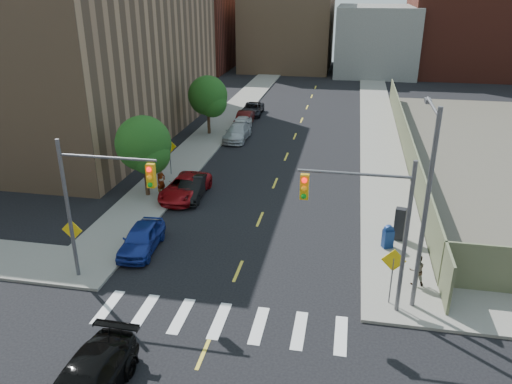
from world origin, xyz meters
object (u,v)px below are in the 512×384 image
at_px(parked_car_silver, 238,132).
at_px(payphone, 400,224).
at_px(mailbox, 388,237).
at_px(parked_car_black, 192,188).
at_px(parked_car_maroon, 244,118).
at_px(parked_car_grey, 252,109).
at_px(parked_car_blue, 142,238).
at_px(pedestrian_east, 417,270).
at_px(pedestrian_west, 161,182).
at_px(parked_car_red, 185,187).
at_px(parked_car_white, 241,123).

xyz_separation_m(parked_car_silver, payphone, (13.02, -17.24, 0.38)).
bearing_deg(mailbox, parked_car_black, 135.55).
relative_size(parked_car_black, parked_car_maroon, 1.05).
xyz_separation_m(parked_car_black, parked_car_silver, (0.01, 13.50, 0.01)).
bearing_deg(parked_car_grey, parked_car_black, -90.85).
xyz_separation_m(parked_car_black, parked_car_grey, (-0.48, 22.89, -0.05)).
distance_m(parked_car_blue, pedestrian_east, 14.02).
height_order(payphone, pedestrian_west, pedestrian_west).
relative_size(parked_car_black, parked_car_grey, 0.92).
xyz_separation_m(mailbox, pedestrian_west, (-14.38, 4.41, 0.35)).
bearing_deg(payphone, parked_car_maroon, 133.43).
distance_m(parked_car_red, parked_car_white, 16.77).
distance_m(parked_car_silver, mailbox, 22.10).
height_order(parked_car_silver, pedestrian_east, pedestrian_east).
distance_m(parked_car_red, payphone, 14.02).
bearing_deg(parked_car_blue, mailbox, 7.32).
bearing_deg(parked_car_white, pedestrian_west, -94.18).
relative_size(pedestrian_west, pedestrian_east, 1.27).
height_order(parked_car_white, parked_car_grey, parked_car_white).
bearing_deg(parked_car_blue, parked_car_red, 86.24).
distance_m(parked_car_maroon, payphone, 26.19).
distance_m(mailbox, payphone, 1.28).
distance_m(parked_car_silver, payphone, 21.61).
xyz_separation_m(parked_car_silver, pedestrian_east, (13.50, -21.72, 0.22)).
xyz_separation_m(parked_car_blue, mailbox, (12.87, 2.52, 0.07)).
height_order(parked_car_grey, pedestrian_east, pedestrian_east).
bearing_deg(parked_car_maroon, parked_car_white, -85.80).
distance_m(parked_car_maroon, pedestrian_west, 19.16).
bearing_deg(parked_car_white, parked_car_maroon, 95.06).
relative_size(parked_car_silver, payphone, 2.60).
bearing_deg(parked_car_grey, parked_car_maroon, -92.03).
bearing_deg(parked_car_maroon, payphone, -58.51).
height_order(parked_car_maroon, pedestrian_west, pedestrian_west).
distance_m(parked_car_silver, pedestrian_west, 14.04).
relative_size(mailbox, pedestrian_west, 0.66).
xyz_separation_m(payphone, pedestrian_east, (0.48, -4.48, -0.16)).
xyz_separation_m(parked_car_black, parked_car_red, (-0.48, -0.01, 0.01)).
bearing_deg(pedestrian_west, payphone, -80.46).
height_order(parked_car_silver, pedestrian_west, pedestrian_west).
height_order(parked_car_black, parked_car_silver, parked_car_silver).
bearing_deg(parked_car_black, parked_car_blue, -97.80).
bearing_deg(parked_car_black, parked_car_silver, 85.86).
bearing_deg(mailbox, pedestrian_east, -95.03).
bearing_deg(pedestrian_west, parked_car_blue, -145.59).
bearing_deg(parked_car_silver, parked_car_white, 96.98).
distance_m(parked_car_red, parked_car_silver, 13.51).
bearing_deg(parked_car_maroon, parked_car_red, -89.57).
distance_m(parked_car_white, parked_car_maroon, 1.94).
bearing_deg(parked_car_blue, payphone, 11.13).
xyz_separation_m(parked_car_grey, payphone, (13.51, -26.64, 0.44)).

